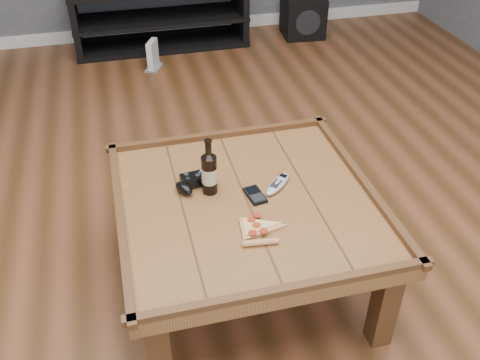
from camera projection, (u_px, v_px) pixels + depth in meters
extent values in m
plane|color=#452913|center=(246.00, 281.00, 2.34)|extent=(6.00, 6.00, 0.00)
cube|color=silver|center=(159.00, 29.00, 4.65)|extent=(5.00, 0.02, 0.10)
cube|color=brown|center=(247.00, 206.00, 2.10)|extent=(1.00, 1.00, 0.06)
cube|color=#3B240F|center=(159.00, 352.00, 1.82)|extent=(0.08, 0.08, 0.39)
cube|color=#3B240F|center=(384.00, 305.00, 1.98)|extent=(0.08, 0.08, 0.39)
cube|color=#3B240F|center=(136.00, 203.00, 2.47)|extent=(0.08, 0.08, 0.39)
cube|color=#3B240F|center=(307.00, 177.00, 2.64)|extent=(0.08, 0.08, 0.39)
cube|color=#3B240F|center=(220.00, 135.00, 2.45)|extent=(1.03, 0.03, 0.03)
cube|color=#3B240F|center=(286.00, 290.00, 1.69)|extent=(1.03, 0.03, 0.03)
cube|color=#3B240F|center=(362.00, 180.00, 2.17)|extent=(0.03, 1.03, 0.03)
cube|color=#3B240F|center=(120.00, 218.00, 1.97)|extent=(0.03, 1.03, 0.03)
cube|color=black|center=(160.00, 18.00, 4.36)|extent=(1.40, 0.45, 0.03)
cube|color=black|center=(163.00, 43.00, 4.48)|extent=(1.40, 0.45, 0.04)
cube|color=black|center=(76.00, 23.00, 4.21)|extent=(0.05, 0.44, 0.50)
cube|color=black|center=(240.00, 9.00, 4.48)|extent=(0.05, 0.44, 0.50)
cylinder|color=black|center=(209.00, 175.00, 2.08)|extent=(0.06, 0.06, 0.16)
cone|color=black|center=(209.00, 154.00, 2.02)|extent=(0.06, 0.06, 0.03)
cylinder|color=black|center=(208.00, 148.00, 2.00)|extent=(0.02, 0.02, 0.06)
cylinder|color=black|center=(208.00, 141.00, 1.98)|extent=(0.03, 0.03, 0.01)
cylinder|color=#C7BA90|center=(209.00, 175.00, 2.08)|extent=(0.06, 0.06, 0.07)
cube|color=black|center=(194.00, 179.00, 2.15)|extent=(0.11, 0.08, 0.04)
ellipsoid|color=black|center=(184.00, 188.00, 2.10)|extent=(0.09, 0.10, 0.04)
ellipsoid|color=black|center=(211.00, 182.00, 2.14)|extent=(0.07, 0.10, 0.04)
cylinder|color=black|center=(186.00, 175.00, 2.14)|extent=(0.02, 0.02, 0.01)
cylinder|color=black|center=(198.00, 176.00, 2.13)|extent=(0.02, 0.02, 0.01)
cylinder|color=yellow|center=(201.00, 171.00, 2.16)|extent=(0.01, 0.01, 0.01)
cylinder|color=red|center=(204.00, 172.00, 2.16)|extent=(0.01, 0.01, 0.01)
cylinder|color=#0C33CC|center=(200.00, 173.00, 2.15)|extent=(0.01, 0.01, 0.01)
cylinder|color=#0C9919|center=(203.00, 173.00, 2.14)|extent=(0.01, 0.01, 0.01)
cylinder|color=#B57F4F|center=(260.00, 242.00, 1.87)|extent=(0.13, 0.04, 0.02)
cylinder|color=#9E2214|center=(253.00, 233.00, 1.90)|extent=(0.03, 0.03, 0.00)
cylinder|color=#9E2214|center=(264.00, 231.00, 1.91)|extent=(0.03, 0.03, 0.00)
cylinder|color=#9E2214|center=(257.00, 225.00, 1.93)|extent=(0.03, 0.03, 0.00)
cylinder|color=#9E2214|center=(251.00, 220.00, 1.96)|extent=(0.03, 0.03, 0.00)
cylinder|color=#9E2214|center=(257.00, 215.00, 1.98)|extent=(0.03, 0.03, 0.00)
cube|color=black|center=(255.00, 195.00, 2.09)|extent=(0.08, 0.12, 0.01)
cube|color=black|center=(252.00, 190.00, 2.11)|extent=(0.05, 0.05, 0.00)
cube|color=black|center=(258.00, 198.00, 2.07)|extent=(0.06, 0.05, 0.00)
ellipsoid|color=#99A0A6|center=(278.00, 184.00, 2.14)|extent=(0.16, 0.16, 0.02)
cube|color=black|center=(283.00, 176.00, 2.17)|extent=(0.03, 0.03, 0.00)
cube|color=black|center=(276.00, 184.00, 2.13)|extent=(0.06, 0.06, 0.00)
cube|color=black|center=(303.00, 16.00, 4.58)|extent=(0.36, 0.36, 0.33)
cylinder|color=black|center=(308.00, 23.00, 4.45)|extent=(0.21, 0.03, 0.21)
cube|color=slate|center=(154.00, 67.00, 4.11)|extent=(0.16, 0.20, 0.02)
cube|color=white|center=(153.00, 54.00, 4.05)|extent=(0.10, 0.16, 0.20)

